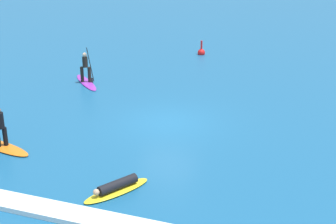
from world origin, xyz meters
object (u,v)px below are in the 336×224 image
(surfer_on_yellow_board, at_px, (117,188))
(marker_buoy, at_px, (201,52))
(surfer_on_purple_board, at_px, (86,75))
(surfer_on_orange_board, at_px, (1,138))

(surfer_on_yellow_board, bearing_deg, marker_buoy, -142.63)
(surfer_on_purple_board, distance_m, marker_buoy, 9.37)
(surfer_on_orange_board, distance_m, marker_buoy, 17.43)
(surfer_on_orange_board, height_order, marker_buoy, surfer_on_orange_board)
(surfer_on_yellow_board, distance_m, surfer_on_orange_board, 6.07)
(surfer_on_purple_board, bearing_deg, surfer_on_orange_board, -38.55)
(surfer_on_purple_board, bearing_deg, surfer_on_yellow_board, -11.48)
(surfer_on_orange_board, bearing_deg, surfer_on_yellow_board, 179.48)
(surfer_on_yellow_board, xyz_separation_m, surfer_on_orange_board, (-5.84, 1.62, 0.26))
(surfer_on_orange_board, distance_m, surfer_on_purple_board, 8.84)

